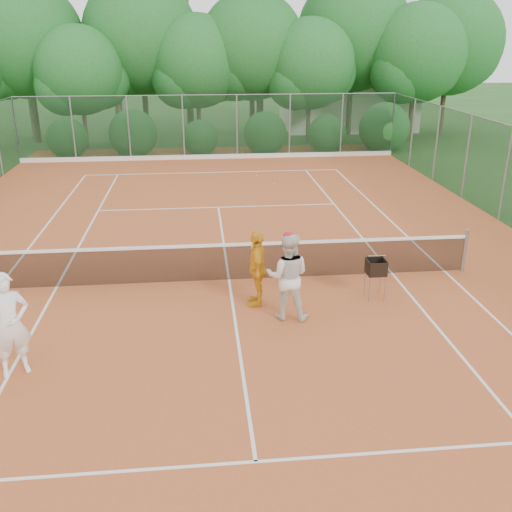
{
  "coord_description": "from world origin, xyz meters",
  "views": [
    {
      "loc": [
        -0.65,
        -12.78,
        5.6
      ],
      "look_at": [
        0.54,
        -1.2,
        1.1
      ],
      "focal_mm": 40.0,
      "sensor_mm": 36.0,
      "label": 1
    }
  ],
  "objects_px": {
    "player_white": "(10,325)",
    "player_center_grp": "(288,276)",
    "player_yellow": "(257,268)",
    "ball_hopper": "(376,268)"
  },
  "relations": [
    {
      "from": "player_white",
      "to": "ball_hopper",
      "type": "height_order",
      "value": "player_white"
    },
    {
      "from": "player_yellow",
      "to": "ball_hopper",
      "type": "height_order",
      "value": "player_yellow"
    },
    {
      "from": "player_center_grp",
      "to": "ball_hopper",
      "type": "bearing_deg",
      "value": 19.53
    },
    {
      "from": "player_center_grp",
      "to": "ball_hopper",
      "type": "distance_m",
      "value": 2.27
    },
    {
      "from": "player_yellow",
      "to": "ball_hopper",
      "type": "xyz_separation_m",
      "value": [
        2.69,
        0.05,
        -0.13
      ]
    },
    {
      "from": "ball_hopper",
      "to": "player_center_grp",
      "type": "bearing_deg",
      "value": -160.48
    },
    {
      "from": "player_white",
      "to": "player_yellow",
      "type": "bearing_deg",
      "value": -0.15
    },
    {
      "from": "player_white",
      "to": "player_center_grp",
      "type": "xyz_separation_m",
      "value": [
        5.09,
        1.62,
        -0.01
      ]
    },
    {
      "from": "player_white",
      "to": "player_center_grp",
      "type": "relative_size",
      "value": 1.0
    },
    {
      "from": "player_white",
      "to": "ball_hopper",
      "type": "distance_m",
      "value": 7.6
    }
  ]
}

